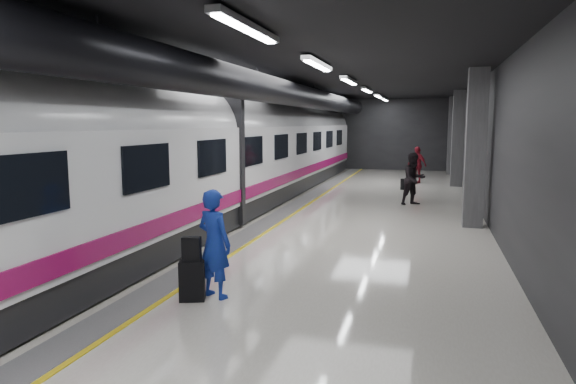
% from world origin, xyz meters
% --- Properties ---
extents(ground, '(40.00, 40.00, 0.00)m').
position_xyz_m(ground, '(0.00, 0.00, 0.00)').
color(ground, silver).
rests_on(ground, ground).
extents(platform_hall, '(10.02, 40.02, 4.51)m').
position_xyz_m(platform_hall, '(-0.29, 0.96, 3.54)').
color(platform_hall, black).
rests_on(platform_hall, ground).
extents(train, '(3.05, 38.00, 4.05)m').
position_xyz_m(train, '(-3.25, -0.00, 2.07)').
color(train, black).
rests_on(train, ground).
extents(traveler_main, '(0.80, 0.66, 1.87)m').
position_xyz_m(traveler_main, '(-0.17, -5.63, 0.93)').
color(traveler_main, '#1627AB').
rests_on(traveler_main, ground).
extents(suitcase_main, '(0.48, 0.39, 0.68)m').
position_xyz_m(suitcase_main, '(-0.47, -5.90, 0.34)').
color(suitcase_main, black).
rests_on(suitcase_main, ground).
extents(shoulder_bag, '(0.34, 0.23, 0.41)m').
position_xyz_m(shoulder_bag, '(-0.47, -5.90, 0.89)').
color(shoulder_bag, black).
rests_on(shoulder_bag, suitcase_main).
extents(traveler_far_a, '(1.17, 1.14, 1.91)m').
position_xyz_m(traveler_far_a, '(2.77, 5.62, 0.95)').
color(traveler_far_a, black).
rests_on(traveler_far_a, ground).
extents(traveler_far_b, '(1.13, 0.97, 1.82)m').
position_xyz_m(traveler_far_b, '(2.70, 12.81, 0.91)').
color(traveler_far_b, maroon).
rests_on(traveler_far_b, ground).
extents(suitcase_far, '(0.38, 0.29, 0.49)m').
position_xyz_m(suitcase_far, '(2.26, 9.97, 0.25)').
color(suitcase_far, black).
rests_on(suitcase_far, ground).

